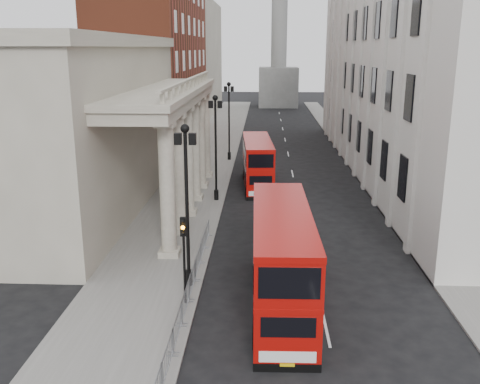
{
  "coord_description": "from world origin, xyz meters",
  "views": [
    {
      "loc": [
        3.17,
        -21.18,
        11.95
      ],
      "look_at": [
        1.68,
        11.6,
        3.05
      ],
      "focal_mm": 40.0,
      "sensor_mm": 36.0,
      "label": 1
    }
  ],
  "objects_px": {
    "pedestrian_a": "(188,205)",
    "lamp_post_south": "(187,195)",
    "lamp_post_mid": "(216,141)",
    "pedestrian_c": "(182,181)",
    "lamp_post_north": "(229,116)",
    "traffic_light": "(184,244)",
    "bus_near": "(282,258)",
    "pedestrian_b": "(170,191)",
    "monument_column": "(279,27)",
    "bus_far": "(257,162)"
  },
  "relations": [
    {
      "from": "lamp_post_south",
      "to": "pedestrian_a",
      "type": "distance_m",
      "value": 12.47
    },
    {
      "from": "bus_near",
      "to": "pedestrian_b",
      "type": "distance_m",
      "value": 19.43
    },
    {
      "from": "lamp_post_mid",
      "to": "pedestrian_c",
      "type": "xyz_separation_m",
      "value": [
        -3.21,
        2.67,
        -3.98
      ]
    },
    {
      "from": "pedestrian_b",
      "to": "lamp_post_south",
      "type": "bearing_deg",
      "value": 73.33
    },
    {
      "from": "traffic_light",
      "to": "pedestrian_b",
      "type": "relative_size",
      "value": 2.66
    },
    {
      "from": "lamp_post_north",
      "to": "pedestrian_a",
      "type": "xyz_separation_m",
      "value": [
        -1.7,
        -20.3,
        -3.97
      ]
    },
    {
      "from": "lamp_post_north",
      "to": "pedestrian_a",
      "type": "bearing_deg",
      "value": -94.8
    },
    {
      "from": "traffic_light",
      "to": "pedestrian_a",
      "type": "relative_size",
      "value": 2.63
    },
    {
      "from": "bus_near",
      "to": "lamp_post_north",
      "type": "bearing_deg",
      "value": 96.78
    },
    {
      "from": "bus_far",
      "to": "monument_column",
      "type": "bearing_deg",
      "value": 83.16
    },
    {
      "from": "pedestrian_a",
      "to": "pedestrian_b",
      "type": "distance_m",
      "value": 4.35
    },
    {
      "from": "pedestrian_b",
      "to": "monument_column",
      "type": "bearing_deg",
      "value": -127.84
    },
    {
      "from": "monument_column",
      "to": "pedestrian_b",
      "type": "relative_size",
      "value": 33.52
    },
    {
      "from": "lamp_post_north",
      "to": "pedestrian_b",
      "type": "relative_size",
      "value": 5.14
    },
    {
      "from": "lamp_post_mid",
      "to": "pedestrian_a",
      "type": "relative_size",
      "value": 5.08
    },
    {
      "from": "lamp_post_mid",
      "to": "lamp_post_north",
      "type": "xyz_separation_m",
      "value": [
        0.0,
        16.0,
        0.0
      ]
    },
    {
      "from": "lamp_post_south",
      "to": "pedestrian_a",
      "type": "bearing_deg",
      "value": 98.28
    },
    {
      "from": "monument_column",
      "to": "pedestrian_c",
      "type": "relative_size",
      "value": 33.36
    },
    {
      "from": "pedestrian_b",
      "to": "pedestrian_c",
      "type": "distance_m",
      "value": 3.1
    },
    {
      "from": "monument_column",
      "to": "lamp_post_mid",
      "type": "height_order",
      "value": "monument_column"
    },
    {
      "from": "pedestrian_a",
      "to": "lamp_post_south",
      "type": "bearing_deg",
      "value": -102.77
    },
    {
      "from": "lamp_post_mid",
      "to": "traffic_light",
      "type": "relative_size",
      "value": 1.93
    },
    {
      "from": "lamp_post_south",
      "to": "pedestrian_a",
      "type": "xyz_separation_m",
      "value": [
        -1.7,
        11.7,
        -3.97
      ]
    },
    {
      "from": "traffic_light",
      "to": "pedestrian_a",
      "type": "height_order",
      "value": "traffic_light"
    },
    {
      "from": "monument_column",
      "to": "traffic_light",
      "type": "bearing_deg",
      "value": -94.13
    },
    {
      "from": "lamp_post_south",
      "to": "lamp_post_north",
      "type": "relative_size",
      "value": 1.0
    },
    {
      "from": "bus_far",
      "to": "pedestrian_a",
      "type": "distance_m",
      "value": 10.62
    },
    {
      "from": "lamp_post_north",
      "to": "bus_far",
      "type": "relative_size",
      "value": 0.85
    },
    {
      "from": "lamp_post_south",
      "to": "pedestrian_c",
      "type": "relative_size",
      "value": 5.12
    },
    {
      "from": "pedestrian_b",
      "to": "lamp_post_mid",
      "type": "bearing_deg",
      "value": 156.45
    },
    {
      "from": "traffic_light",
      "to": "bus_near",
      "type": "height_order",
      "value": "bus_near"
    },
    {
      "from": "lamp_post_mid",
      "to": "pedestrian_b",
      "type": "xyz_separation_m",
      "value": [
        -3.64,
        -0.4,
        -3.98
      ]
    },
    {
      "from": "bus_near",
      "to": "lamp_post_south",
      "type": "bearing_deg",
      "value": 156.78
    },
    {
      "from": "pedestrian_a",
      "to": "lamp_post_mid",
      "type": "bearing_deg",
      "value": 47.34
    },
    {
      "from": "lamp_post_mid",
      "to": "pedestrian_a",
      "type": "distance_m",
      "value": 6.1
    },
    {
      "from": "lamp_post_north",
      "to": "lamp_post_mid",
      "type": "bearing_deg",
      "value": -90.0
    },
    {
      "from": "lamp_post_north",
      "to": "pedestrian_b",
      "type": "distance_m",
      "value": 17.26
    },
    {
      "from": "lamp_post_mid",
      "to": "bus_far",
      "type": "xyz_separation_m",
      "value": [
        3.22,
        5.03,
        -2.74
      ]
    },
    {
      "from": "bus_far",
      "to": "pedestrian_c",
      "type": "xyz_separation_m",
      "value": [
        -6.43,
        -2.36,
        -1.24
      ]
    },
    {
      "from": "lamp_post_south",
      "to": "bus_far",
      "type": "bearing_deg",
      "value": 81.29
    },
    {
      "from": "lamp_post_mid",
      "to": "traffic_light",
      "type": "height_order",
      "value": "lamp_post_mid"
    },
    {
      "from": "lamp_post_mid",
      "to": "bus_near",
      "type": "distance_m",
      "value": 18.66
    },
    {
      "from": "lamp_post_mid",
      "to": "bus_far",
      "type": "height_order",
      "value": "lamp_post_mid"
    },
    {
      "from": "bus_near",
      "to": "bus_far",
      "type": "distance_m",
      "value": 22.98
    },
    {
      "from": "lamp_post_south",
      "to": "lamp_post_mid",
      "type": "height_order",
      "value": "same"
    },
    {
      "from": "traffic_light",
      "to": "bus_near",
      "type": "bearing_deg",
      "value": 1.51
    },
    {
      "from": "bus_far",
      "to": "lamp_post_mid",
      "type": "bearing_deg",
      "value": -126.59
    },
    {
      "from": "traffic_light",
      "to": "bus_far",
      "type": "xyz_separation_m",
      "value": [
        3.12,
        23.05,
        -0.93
      ]
    },
    {
      "from": "bus_near",
      "to": "pedestrian_a",
      "type": "xyz_separation_m",
      "value": [
        -6.36,
        13.6,
        -1.52
      ]
    },
    {
      "from": "pedestrian_b",
      "to": "traffic_light",
      "type": "bearing_deg",
      "value": 72.18
    }
  ]
}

